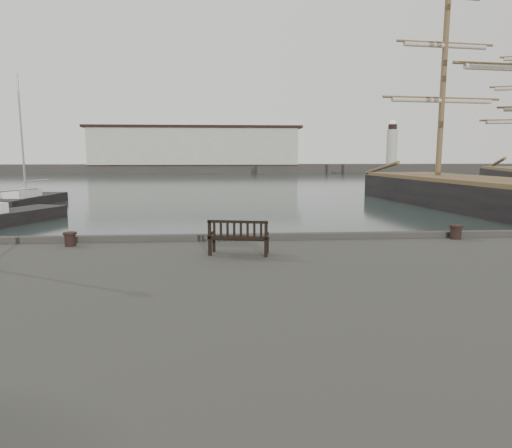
{
  "coord_description": "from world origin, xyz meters",
  "views": [
    {
      "loc": [
        -1.7,
        -14.02,
        4.16
      ],
      "look_at": [
        -0.72,
        -0.5,
        2.1
      ],
      "focal_mm": 32.0,
      "sensor_mm": 36.0,
      "label": 1
    }
  ],
  "objects_px": {
    "yacht_d": "(30,203)",
    "bollard_left": "(70,239)",
    "bench": "(239,244)",
    "bollard_right": "(456,232)"
  },
  "relations": [
    {
      "from": "bench",
      "to": "yacht_d",
      "type": "bearing_deg",
      "value": 132.71
    },
    {
      "from": "bollard_right",
      "to": "yacht_d",
      "type": "bearing_deg",
      "value": 132.66
    },
    {
      "from": "bollard_left",
      "to": "yacht_d",
      "type": "distance_m",
      "value": 27.92
    },
    {
      "from": "bollard_left",
      "to": "yacht_d",
      "type": "height_order",
      "value": "yacht_d"
    },
    {
      "from": "bench",
      "to": "yacht_d",
      "type": "relative_size",
      "value": 0.15
    },
    {
      "from": "bollard_left",
      "to": "yacht_d",
      "type": "bearing_deg",
      "value": 114.4
    },
    {
      "from": "bench",
      "to": "bollard_left",
      "type": "xyz_separation_m",
      "value": [
        -4.81,
        1.5,
        -0.09
      ]
    },
    {
      "from": "yacht_d",
      "to": "bench",
      "type": "bearing_deg",
      "value": -51.27
    },
    {
      "from": "yacht_d",
      "to": "bollard_left",
      "type": "bearing_deg",
      "value": -58.12
    },
    {
      "from": "yacht_d",
      "to": "bollard_right",
      "type": "bearing_deg",
      "value": -39.86
    }
  ]
}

